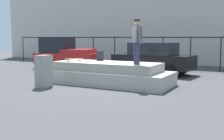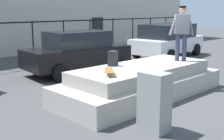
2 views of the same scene
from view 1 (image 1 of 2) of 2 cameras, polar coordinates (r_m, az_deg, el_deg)
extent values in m
plane|color=#424244|center=(11.90, 0.36, -2.86)|extent=(60.00, 60.00, 0.00)
cube|color=#ADA89E|center=(11.91, -1.04, -1.47)|extent=(5.48, 2.13, 0.57)
cube|color=#A09B91|center=(11.86, -1.04, 0.74)|extent=(4.50, 1.75, 0.36)
cylinder|color=#2D334C|center=(10.98, 4.82, 3.41)|extent=(0.14, 0.14, 0.85)
cylinder|color=#2D334C|center=(10.78, 5.30, 3.35)|extent=(0.14, 0.14, 0.85)
cube|color=#595960|center=(10.86, 5.10, 7.21)|extent=(0.49, 0.48, 0.60)
cylinder|color=#595960|center=(11.11, 4.51, 6.97)|extent=(0.25, 0.25, 0.62)
cylinder|color=#595960|center=(10.61, 5.71, 6.98)|extent=(0.25, 0.25, 0.62)
sphere|color=tan|center=(10.87, 5.12, 9.54)|extent=(0.22, 0.22, 0.22)
cylinder|color=black|center=(10.88, 5.13, 10.07)|extent=(0.30, 0.30, 0.05)
cube|color=brown|center=(12.48, -7.75, 2.30)|extent=(0.65, 0.74, 0.02)
cylinder|color=silver|center=(12.52, -9.00, 1.92)|extent=(0.06, 0.06, 0.06)
cylinder|color=silver|center=(12.33, -8.77, 1.85)|extent=(0.06, 0.06, 0.06)
cylinder|color=silver|center=(12.66, -6.75, 2.01)|extent=(0.06, 0.06, 0.06)
cylinder|color=silver|center=(12.47, -6.48, 1.94)|extent=(0.06, 0.06, 0.06)
cube|color=black|center=(12.65, -2.43, 2.90)|extent=(0.32, 0.27, 0.44)
cube|color=#B21E1E|center=(18.08, -9.08, 2.41)|extent=(4.21, 2.28, 0.68)
cube|color=black|center=(18.38, -11.06, 4.99)|extent=(2.01, 1.81, 0.96)
cube|color=#B21E1E|center=(17.68, -6.82, 3.84)|extent=(2.02, 1.86, 0.24)
cylinder|color=black|center=(19.47, -11.06, 1.67)|extent=(0.67, 0.31, 0.64)
cylinder|color=black|center=(18.00, -13.86, 1.20)|extent=(0.67, 0.31, 0.64)
cylinder|color=black|center=(18.34, -4.35, 1.47)|extent=(0.67, 0.31, 0.64)
cylinder|color=black|center=(16.77, -6.74, 0.96)|extent=(0.67, 0.31, 0.64)
cube|color=black|center=(15.21, 8.37, 1.74)|extent=(4.38, 2.16, 0.73)
cube|color=black|center=(15.16, 8.42, 4.33)|extent=(2.46, 1.78, 0.64)
cylinder|color=black|center=(16.63, 5.55, 0.93)|extent=(0.66, 0.27, 0.64)
cylinder|color=black|center=(15.03, 2.33, 0.35)|extent=(0.66, 0.27, 0.64)
cylinder|color=black|center=(15.61, 14.15, 0.39)|extent=(0.66, 0.27, 0.64)
cylinder|color=black|center=(13.89, 11.71, -0.30)|extent=(0.66, 0.27, 0.64)
cube|color=gray|center=(11.41, -13.72, -0.23)|extent=(0.45, 0.61, 1.27)
cylinder|color=black|center=(24.45, -17.65, 4.08)|extent=(0.06, 0.06, 2.01)
cylinder|color=black|center=(23.25, -14.68, 4.06)|extent=(0.06, 0.06, 2.01)
cylinder|color=black|center=(22.13, -11.39, 4.02)|extent=(0.06, 0.06, 2.01)
cylinder|color=black|center=(21.09, -7.78, 3.97)|extent=(0.06, 0.06, 2.01)
cylinder|color=black|center=(20.14, -3.80, 3.89)|extent=(0.06, 0.06, 2.01)
cylinder|color=black|center=(19.29, 0.55, 3.79)|extent=(0.06, 0.06, 2.01)
cylinder|color=black|center=(18.57, 5.26, 3.65)|extent=(0.06, 0.06, 2.01)
cylinder|color=black|center=(17.98, 10.31, 3.47)|extent=(0.06, 0.06, 2.01)
cylinder|color=black|center=(17.54, 15.66, 3.26)|extent=(0.06, 0.06, 2.01)
cylinder|color=black|center=(17.26, 21.24, 3.00)|extent=(0.06, 0.06, 2.01)
cube|color=black|center=(17.96, 10.38, 6.56)|extent=(24.00, 0.04, 0.06)
cube|color=beige|center=(25.09, 15.59, 9.45)|extent=(33.34, 8.52, 6.61)
camera|label=2|loc=(13.23, -41.01, 7.52)|focal=47.51mm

